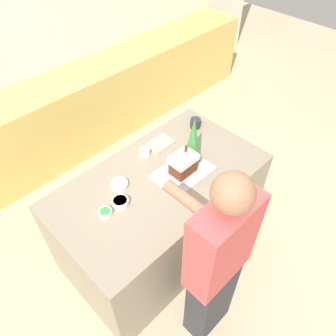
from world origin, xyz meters
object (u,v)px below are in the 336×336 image
gingerbread_house (183,164)px  cookbook (160,144)px  decorative_tree (193,140)px  person (216,266)px  candy_bowl_behind_tray (105,213)px  baking_tray (183,172)px  mug (195,123)px  candy_bowl_center_rear (120,202)px  candy_bowl_beside_tree (119,184)px  candy_bowl_far_left (145,151)px

gingerbread_house → cookbook: bearing=74.1°
decorative_tree → person: person is taller
candy_bowl_behind_tray → baking_tray: bearing=-8.3°
decorative_tree → mug: (0.34, 0.27, -0.17)m
gingerbread_house → candy_bowl_center_rear: bearing=170.1°
candy_bowl_beside_tree → candy_bowl_far_left: size_ratio=1.45×
baking_tray → decorative_tree: 0.27m
candy_bowl_beside_tree → mug: bearing=4.5°
decorative_tree → candy_bowl_behind_tray: 0.87m
candy_bowl_behind_tray → cookbook: 0.83m
mug → candy_bowl_beside_tree: bearing=-175.5°
candy_bowl_far_left → mug: (0.57, -0.05, 0.01)m
gingerbread_house → decorative_tree: size_ratio=0.53×
candy_bowl_beside_tree → baking_tray: bearing=-28.6°
cookbook → candy_bowl_beside_tree: bearing=-167.4°
gingerbread_house → candy_bowl_far_left: (-0.07, 0.37, -0.07)m
decorative_tree → candy_bowl_far_left: 0.44m
decorative_tree → candy_bowl_center_rear: bearing=176.5°
candy_bowl_behind_tray → candy_bowl_far_left: 0.67m
person → gingerbread_house: bearing=58.5°
decorative_tree → cookbook: 0.38m
mug → person: person is taller
gingerbread_house → candy_bowl_behind_tray: size_ratio=2.35×
gingerbread_house → mug: size_ratio=2.33×
candy_bowl_beside_tree → candy_bowl_behind_tray: size_ratio=1.42×
candy_bowl_behind_tray → mug: size_ratio=0.99×
baking_tray → gingerbread_house: size_ratio=2.09×
candy_bowl_far_left → cookbook: 0.17m
person → candy_bowl_center_rear: bearing=99.1°
gingerbread_house → cookbook: (0.10, 0.37, -0.09)m
decorative_tree → person: bearing=-128.4°
candy_bowl_center_rear → decorative_tree: bearing=-3.5°
decorative_tree → candy_bowl_center_rear: size_ratio=3.44×
cookbook → gingerbread_house: bearing=-105.9°
decorative_tree → candy_bowl_far_left: (-0.23, 0.32, -0.18)m
candy_bowl_center_rear → person: person is taller
baking_tray → person: (-0.43, -0.69, -0.03)m
candy_bowl_center_rear → candy_bowl_far_left: bearing=29.7°
candy_bowl_beside_tree → cookbook: candy_bowl_beside_tree is taller
candy_bowl_beside_tree → cookbook: size_ratio=0.62×
cookbook → decorative_tree: bearing=-79.0°
cookbook → person: bearing=-116.6°
baking_tray → candy_bowl_center_rear: candy_bowl_center_rear is taller
baking_tray → candy_bowl_center_rear: bearing=170.1°
baking_tray → person: bearing=-121.5°
baking_tray → candy_bowl_far_left: bearing=100.3°
baking_tray → decorative_tree: size_ratio=1.11×
candy_bowl_beside_tree → cookbook: 0.56m
candy_bowl_behind_tray → candy_bowl_far_left: candy_bowl_far_left is taller
candy_bowl_behind_tray → candy_bowl_beside_tree: bearing=31.1°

